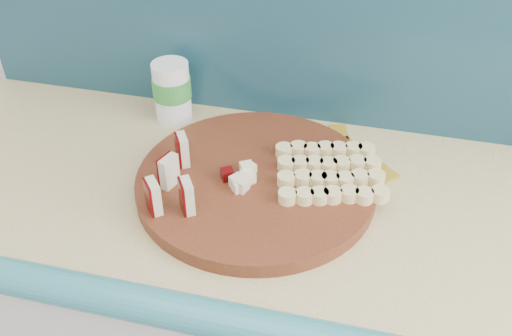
% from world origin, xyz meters
% --- Properties ---
extents(backsplash, '(2.20, 0.02, 0.50)m').
position_xyz_m(backsplash, '(0.10, 1.79, 1.16)').
color(backsplash, teal).
rests_on(backsplash, kitchen_counter).
extents(cutting_board, '(0.56, 0.56, 0.03)m').
position_xyz_m(cutting_board, '(-0.29, 1.51, 0.92)').
color(cutting_board, '#4B2010').
rests_on(cutting_board, kitchen_counter).
extents(apple_wedges, '(0.09, 0.18, 0.06)m').
position_xyz_m(apple_wedges, '(-0.42, 1.43, 0.97)').
color(apple_wedges, beige).
rests_on(apple_wedges, cutting_board).
extents(apple_chunks, '(0.06, 0.07, 0.02)m').
position_xyz_m(apple_chunks, '(-0.32, 1.50, 0.95)').
color(apple_chunks, '#F4E3C3').
rests_on(apple_chunks, cutting_board).
extents(banana_slices, '(0.23, 0.21, 0.02)m').
position_xyz_m(banana_slices, '(-0.15, 1.55, 0.95)').
color(banana_slices, beige).
rests_on(banana_slices, cutting_board).
extents(canister, '(0.08, 0.08, 0.14)m').
position_xyz_m(canister, '(-0.52, 1.71, 0.98)').
color(canister, white).
rests_on(canister, kitchen_counter).
extents(banana_peel, '(0.23, 0.19, 0.01)m').
position_xyz_m(banana_peel, '(-0.15, 1.67, 0.91)').
color(banana_peel, gold).
rests_on(banana_peel, kitchen_counter).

